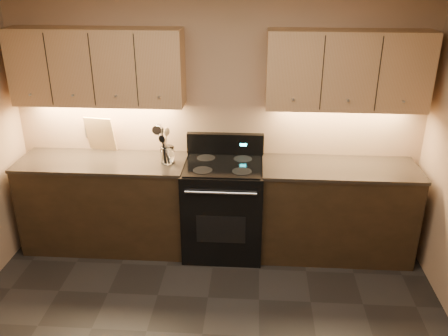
% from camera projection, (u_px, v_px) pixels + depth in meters
% --- Properties ---
extents(wall_back, '(4.00, 0.04, 2.60)m').
position_uv_depth(wall_back, '(217.00, 117.00, 4.63)').
color(wall_back, tan).
rests_on(wall_back, ground).
extents(counter_left, '(1.62, 0.62, 0.93)m').
position_uv_depth(counter_left, '(107.00, 203.00, 4.76)').
color(counter_left, black).
rests_on(counter_left, ground).
extents(counter_right, '(1.46, 0.62, 0.93)m').
position_uv_depth(counter_right, '(336.00, 210.00, 4.61)').
color(counter_right, black).
rests_on(counter_right, ground).
extents(stove, '(0.76, 0.68, 1.14)m').
position_uv_depth(stove, '(223.00, 206.00, 4.66)').
color(stove, black).
rests_on(stove, ground).
extents(upper_cab_left, '(1.60, 0.30, 0.70)m').
position_uv_depth(upper_cab_left, '(97.00, 67.00, 4.36)').
color(upper_cab_left, tan).
rests_on(upper_cab_left, wall_back).
extents(upper_cab_right, '(1.44, 0.30, 0.70)m').
position_uv_depth(upper_cab_right, '(348.00, 70.00, 4.22)').
color(upper_cab_right, tan).
rests_on(upper_cab_right, wall_back).
extents(outlet_plate, '(0.08, 0.01, 0.12)m').
position_uv_depth(outlet_plate, '(89.00, 131.00, 4.78)').
color(outlet_plate, '#B2B5BA').
rests_on(outlet_plate, wall_back).
extents(utensil_crock, '(0.15, 0.15, 0.16)m').
position_uv_depth(utensil_crock, '(168.00, 155.00, 4.49)').
color(utensil_crock, white).
rests_on(utensil_crock, counter_left).
extents(cutting_board, '(0.30, 0.14, 0.36)m').
position_uv_depth(cutting_board, '(100.00, 134.00, 4.73)').
color(cutting_board, tan).
rests_on(cutting_board, counter_left).
extents(wooden_spoon, '(0.10, 0.11, 0.33)m').
position_uv_depth(wooden_spoon, '(163.00, 145.00, 4.45)').
color(wooden_spoon, tan).
rests_on(wooden_spoon, utensil_crock).
extents(black_spoon, '(0.08, 0.16, 0.30)m').
position_uv_depth(black_spoon, '(166.00, 145.00, 4.48)').
color(black_spoon, black).
rests_on(black_spoon, utensil_crock).
extents(black_turner, '(0.17, 0.19, 0.36)m').
position_uv_depth(black_turner, '(168.00, 145.00, 4.43)').
color(black_turner, black).
rests_on(black_turner, utensil_crock).
extents(steel_spatula, '(0.19, 0.11, 0.40)m').
position_uv_depth(steel_spatula, '(169.00, 142.00, 4.44)').
color(steel_spatula, silver).
rests_on(steel_spatula, utensil_crock).
extents(steel_skimmer, '(0.22, 0.10, 0.37)m').
position_uv_depth(steel_skimmer, '(171.00, 144.00, 4.42)').
color(steel_skimmer, silver).
rests_on(steel_skimmer, utensil_crock).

